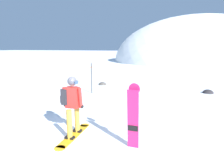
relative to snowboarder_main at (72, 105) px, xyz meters
name	(u,v)px	position (x,y,z in m)	size (l,w,h in m)	color
ground_plane	(74,141)	(0.20, -0.29, -0.92)	(300.00, 300.00, 0.00)	white
ridge_peak_main	(195,62)	(4.97, 33.90, -0.92)	(28.78, 25.91, 15.97)	white
snowboarder_main	(72,105)	(0.00, 0.00, 0.00)	(0.64, 1.84, 1.71)	orange
spare_snowboard	(133,116)	(1.79, -0.14, -0.08)	(0.28, 0.18, 1.65)	#D11E5B
piste_marker_near	(91,76)	(-1.82, 5.15, 0.06)	(0.20, 0.20, 1.70)	black
rock_dark	(102,85)	(-2.20, 7.67, -0.92)	(0.54, 0.46, 0.38)	#4C4742
rock_mid	(208,93)	(4.28, 7.27, -0.92)	(0.58, 0.50, 0.41)	#282628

